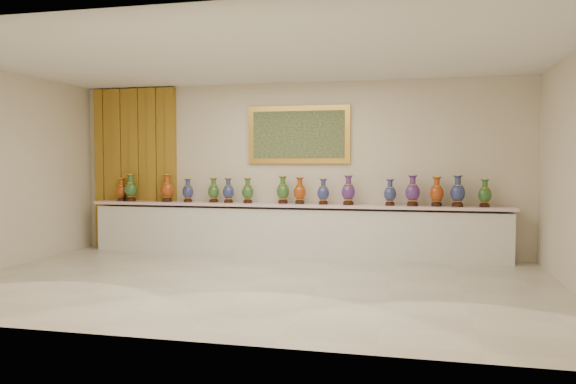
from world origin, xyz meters
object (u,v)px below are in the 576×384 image
at_px(counter, 292,230).
at_px(vase_2, 167,189).
at_px(vase_1, 131,189).
at_px(vase_0, 122,191).

xyz_separation_m(counter, vase_2, (-2.31, -0.02, 0.69)).
xyz_separation_m(counter, vase_1, (-3.01, -0.05, 0.69)).
xyz_separation_m(vase_0, vase_2, (0.91, -0.01, 0.03)).
height_order(vase_0, vase_1, vase_1).
bearing_deg(vase_0, vase_1, -9.89).
bearing_deg(vase_1, vase_0, 170.11).
distance_m(counter, vase_0, 3.28).
distance_m(vase_1, vase_2, 0.70).
height_order(vase_1, vase_2, vase_2).
bearing_deg(vase_0, counter, 0.31).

